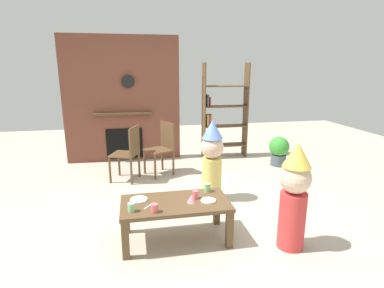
% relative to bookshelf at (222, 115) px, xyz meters
% --- Properties ---
extents(ground_plane, '(12.00, 12.00, 0.00)m').
position_rel_bookshelf_xyz_m(ground_plane, '(-1.15, -2.40, -0.87)').
color(ground_plane, '#BCB29E').
extents(brick_fireplace_feature, '(2.20, 0.28, 2.40)m').
position_rel_bookshelf_xyz_m(brick_fireplace_feature, '(-1.95, 0.20, 0.32)').
color(brick_fireplace_feature, brown).
rests_on(brick_fireplace_feature, ground_plane).
extents(bookshelf, '(0.90, 0.28, 1.90)m').
position_rel_bookshelf_xyz_m(bookshelf, '(0.00, 0.00, 0.00)').
color(bookshelf, brown).
rests_on(bookshelf, ground_plane).
extents(coffee_table, '(1.13, 0.58, 0.44)m').
position_rel_bookshelf_xyz_m(coffee_table, '(-1.36, -2.93, -0.50)').
color(coffee_table, brown).
rests_on(coffee_table, ground_plane).
extents(paper_cup_near_left, '(0.07, 0.07, 0.09)m').
position_rel_bookshelf_xyz_m(paper_cup_near_left, '(-1.81, -3.07, -0.39)').
color(paper_cup_near_left, '#8CD18C').
rests_on(paper_cup_near_left, coffee_table).
extents(paper_cup_near_right, '(0.07, 0.07, 0.10)m').
position_rel_bookshelf_xyz_m(paper_cup_near_right, '(-0.97, -2.73, -0.39)').
color(paper_cup_near_right, '#8CD18C').
rests_on(paper_cup_near_right, coffee_table).
extents(paper_cup_center, '(0.06, 0.06, 0.09)m').
position_rel_bookshelf_xyz_m(paper_cup_center, '(-1.14, -2.89, -0.39)').
color(paper_cup_center, '#E5666B').
rests_on(paper_cup_center, coffee_table).
extents(paper_cup_far_left, '(0.07, 0.07, 0.09)m').
position_rel_bookshelf_xyz_m(paper_cup_far_left, '(-1.59, -3.13, -0.39)').
color(paper_cup_far_left, '#E5666B').
rests_on(paper_cup_far_left, coffee_table).
extents(paper_plate_front, '(0.19, 0.19, 0.01)m').
position_rel_bookshelf_xyz_m(paper_plate_front, '(-1.74, -2.81, -0.43)').
color(paper_plate_front, white).
rests_on(paper_plate_front, coffee_table).
extents(paper_plate_rear, '(0.16, 0.16, 0.01)m').
position_rel_bookshelf_xyz_m(paper_plate_rear, '(-1.02, -2.98, -0.43)').
color(paper_plate_rear, white).
rests_on(paper_plate_rear, coffee_table).
extents(birthday_cake_slice, '(0.10, 0.10, 0.09)m').
position_rel_bookshelf_xyz_m(birthday_cake_slice, '(-1.19, -2.98, -0.39)').
color(birthday_cake_slice, pink).
rests_on(birthday_cake_slice, coffee_table).
extents(table_fork, '(0.11, 0.13, 0.01)m').
position_rel_bookshelf_xyz_m(table_fork, '(-1.64, -2.99, -0.43)').
color(table_fork, silver).
rests_on(table_fork, coffee_table).
extents(child_with_cone_hat, '(0.31, 0.31, 1.12)m').
position_rel_bookshelf_xyz_m(child_with_cone_hat, '(-0.22, -3.29, -0.28)').
color(child_with_cone_hat, '#D13838').
rests_on(child_with_cone_hat, ground_plane).
extents(child_in_pink, '(0.31, 0.31, 1.13)m').
position_rel_bookshelf_xyz_m(child_in_pink, '(-0.72, -2.00, -0.28)').
color(child_in_pink, '#E0CC66').
rests_on(child_in_pink, ground_plane).
extents(dining_chair_left, '(0.52, 0.52, 0.90)m').
position_rel_bookshelf_xyz_m(dining_chair_left, '(-1.84, -1.03, -0.36)').
color(dining_chair_left, brown).
rests_on(dining_chair_left, ground_plane).
extents(dining_chair_middle, '(0.54, 0.54, 0.90)m').
position_rel_bookshelf_xyz_m(dining_chair_middle, '(-1.28, -0.79, -0.36)').
color(dining_chair_middle, brown).
rests_on(dining_chair_middle, ground_plane).
extents(potted_plant_tall, '(0.37, 0.37, 0.55)m').
position_rel_bookshelf_xyz_m(potted_plant_tall, '(0.90, -0.76, -0.57)').
color(potted_plant_tall, '#4C5660').
rests_on(potted_plant_tall, ground_plane).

